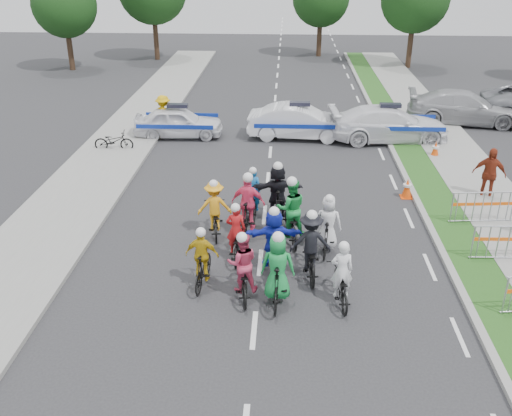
# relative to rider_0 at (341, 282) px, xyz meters

# --- Properties ---
(ground) EXTENTS (90.00, 90.00, 0.00)m
(ground) POSITION_rel_rider_0_xyz_m (-2.03, -1.24, -0.57)
(ground) COLOR #28282B
(ground) RESTS_ON ground
(curb_right) EXTENTS (0.20, 60.00, 0.12)m
(curb_right) POSITION_rel_rider_0_xyz_m (3.07, 3.76, -0.51)
(curb_right) COLOR gray
(curb_right) RESTS_ON ground
(grass_strip) EXTENTS (1.20, 60.00, 0.11)m
(grass_strip) POSITION_rel_rider_0_xyz_m (3.77, 3.76, -0.52)
(grass_strip) COLOR #234B18
(grass_strip) RESTS_ON ground
(sidewalk_left) EXTENTS (3.00, 60.00, 0.13)m
(sidewalk_left) POSITION_rel_rider_0_xyz_m (-8.53, 3.76, -0.51)
(sidewalk_left) COLOR gray
(sidewalk_left) RESTS_ON ground
(rider_0) EXTENTS (0.74, 1.73, 1.71)m
(rider_0) POSITION_rel_rider_0_xyz_m (0.00, 0.00, 0.00)
(rider_0) COLOR black
(rider_0) RESTS_ON ground
(rider_1) EXTENTS (0.84, 1.89, 1.96)m
(rider_1) POSITION_rel_rider_0_xyz_m (-1.53, -0.08, 0.19)
(rider_1) COLOR black
(rider_1) RESTS_ON ground
(rider_2) EXTENTS (0.86, 1.84, 1.81)m
(rider_2) POSITION_rel_rider_0_xyz_m (-2.39, 0.14, 0.10)
(rider_2) COLOR black
(rider_2) RESTS_ON ground
(rider_3) EXTENTS (0.88, 1.64, 1.69)m
(rider_3) POSITION_rel_rider_0_xyz_m (-3.43, 0.56, 0.09)
(rider_3) COLOR black
(rider_3) RESTS_ON ground
(rider_4) EXTENTS (1.11, 1.93, 1.93)m
(rider_4) POSITION_rel_rider_0_xyz_m (-0.71, 1.18, 0.18)
(rider_4) COLOR black
(rider_4) RESTS_ON ground
(rider_5) EXTENTS (1.54, 1.83, 1.89)m
(rider_5) POSITION_rel_rider_0_xyz_m (-1.66, 1.41, 0.22)
(rider_5) COLOR black
(rider_5) RESTS_ON ground
(rider_6) EXTENTS (0.66, 1.70, 1.71)m
(rider_6) POSITION_rel_rider_0_xyz_m (-2.70, 1.96, 0.00)
(rider_6) COLOR black
(rider_6) RESTS_ON ground
(rider_7) EXTENTS (0.82, 1.77, 1.80)m
(rider_7) POSITION_rel_rider_0_xyz_m (-0.18, 2.48, 0.13)
(rider_7) COLOR black
(rider_7) RESTS_ON ground
(rider_8) EXTENTS (0.99, 2.09, 2.05)m
(rider_8) POSITION_rel_rider_0_xyz_m (-1.21, 3.10, 0.18)
(rider_8) COLOR black
(rider_8) RESTS_ON ground
(rider_9) EXTENTS (1.07, 1.98, 2.01)m
(rider_9) POSITION_rel_rider_0_xyz_m (-2.46, 3.42, 0.20)
(rider_9) COLOR black
(rider_9) RESTS_ON ground
(rider_10) EXTENTS (1.07, 1.83, 1.80)m
(rider_10) POSITION_rel_rider_0_xyz_m (-3.45, 3.34, 0.13)
(rider_10) COLOR black
(rider_10) RESTS_ON ground
(rider_11) EXTENTS (1.61, 1.93, 2.00)m
(rider_11) POSITION_rel_rider_0_xyz_m (-1.62, 4.38, 0.26)
(rider_11) COLOR black
(rider_11) RESTS_ON ground
(rider_12) EXTENTS (0.73, 1.67, 1.66)m
(rider_12) POSITION_rel_rider_0_xyz_m (-2.40, 4.80, -0.02)
(rider_12) COLOR black
(rider_12) RESTS_ON ground
(police_car_0) EXTENTS (4.02, 1.82, 1.34)m
(police_car_0) POSITION_rel_rider_0_xyz_m (-6.20, 12.65, 0.10)
(police_car_0) COLOR white
(police_car_0) RESTS_ON ground
(police_car_1) EXTENTS (4.59, 1.87, 1.48)m
(police_car_1) POSITION_rel_rider_0_xyz_m (-0.82, 12.72, 0.17)
(police_car_1) COLOR white
(police_car_1) RESTS_ON ground
(police_car_2) EXTENTS (5.35, 2.54, 1.51)m
(police_car_2) POSITION_rel_rider_0_xyz_m (3.08, 12.58, 0.18)
(police_car_2) COLOR white
(police_car_2) RESTS_ON ground
(civilian_sedan) EXTENTS (5.56, 2.90, 1.54)m
(civilian_sedan) POSITION_rel_rider_0_xyz_m (7.10, 15.44, 0.20)
(civilian_sedan) COLOR #A2A3A7
(civilian_sedan) RESTS_ON ground
(spectator_2) EXTENTS (1.16, 0.76, 1.83)m
(spectator_2) POSITION_rel_rider_0_xyz_m (5.44, 6.41, 0.35)
(spectator_2) COLOR maroon
(spectator_2) RESTS_ON ground
(marshal_hiviz) EXTENTS (1.34, 1.12, 1.81)m
(marshal_hiviz) POSITION_rel_rider_0_xyz_m (-6.90, 12.89, 0.33)
(marshal_hiviz) COLOR #D7A40B
(marshal_hiviz) RESTS_ON ground
(barrier_1) EXTENTS (2.02, 0.59, 1.12)m
(barrier_1) POSITION_rel_rider_0_xyz_m (4.67, 2.13, -0.01)
(barrier_1) COLOR #A5A8AD
(barrier_1) RESTS_ON ground
(barrier_2) EXTENTS (2.04, 0.69, 1.12)m
(barrier_2) POSITION_rel_rider_0_xyz_m (4.67, 4.40, -0.01)
(barrier_2) COLOR #A5A8AD
(barrier_2) RESTS_ON ground
(cone_0) EXTENTS (0.40, 0.40, 0.70)m
(cone_0) POSITION_rel_rider_0_xyz_m (2.78, 6.40, -0.23)
(cone_0) COLOR #F24C0C
(cone_0) RESTS_ON ground
(cone_1) EXTENTS (0.40, 0.40, 0.70)m
(cone_1) POSITION_rel_rider_0_xyz_m (4.66, 10.45, -0.23)
(cone_1) COLOR #F24C0C
(cone_1) RESTS_ON ground
(parked_bike) EXTENTS (1.65, 0.64, 0.86)m
(parked_bike) POSITION_rel_rider_0_xyz_m (-8.57, 10.59, -0.14)
(parked_bike) COLOR black
(parked_bike) RESTS_ON ground
(tree_0) EXTENTS (4.20, 4.20, 6.30)m
(tree_0) POSITION_rel_rider_0_xyz_m (-16.03, 26.76, 3.62)
(tree_0) COLOR #382619
(tree_0) RESTS_ON ground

